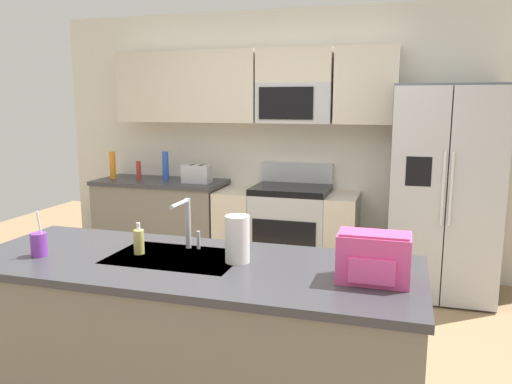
{
  "coord_description": "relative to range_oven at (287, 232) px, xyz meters",
  "views": [
    {
      "loc": [
        1.04,
        -2.89,
        1.7
      ],
      "look_at": [
        0.0,
        0.6,
        1.05
      ],
      "focal_mm": 35.4,
      "sensor_mm": 36.0,
      "label": 1
    }
  ],
  "objects": [
    {
      "name": "sink_faucet",
      "position": [
        -0.05,
        -2.23,
        0.62
      ],
      "size": [
        0.08,
        0.21,
        0.28
      ],
      "color": "#B7BABF",
      "rests_on": "island_counter"
    },
    {
      "name": "soap_dispenser",
      "position": [
        -0.26,
        -2.38,
        0.53
      ],
      "size": [
        0.06,
        0.06,
        0.17
      ],
      "color": "#D8CC66",
      "rests_on": "island_counter"
    },
    {
      "name": "backpack",
      "position": [
        0.96,
        -2.46,
        0.57
      ],
      "size": [
        0.32,
        0.22,
        0.23
      ],
      "color": "#EA4C93",
      "rests_on": "island_counter"
    },
    {
      "name": "paper_towel_roll",
      "position": [
        0.28,
        -2.36,
        0.58
      ],
      "size": [
        0.12,
        0.12,
        0.24
      ],
      "primitive_type": "cylinder",
      "color": "white",
      "rests_on": "island_counter"
    },
    {
      "name": "pepper_mill",
      "position": [
        -1.61,
        -0.0,
        0.55
      ],
      "size": [
        0.05,
        0.05,
        0.19
      ],
      "primitive_type": "cylinder",
      "color": "#B2332D",
      "rests_on": "back_counter"
    },
    {
      "name": "bottle_blue",
      "position": [
        -1.31,
        0.04,
        0.6
      ],
      "size": [
        0.07,
        0.07,
        0.3
      ],
      "primitive_type": "cylinder",
      "color": "blue",
      "rests_on": "back_counter"
    },
    {
      "name": "drink_cup_purple",
      "position": [
        -0.75,
        -2.57,
        0.52
      ],
      "size": [
        0.08,
        0.08,
        0.24
      ],
      "color": "purple",
      "rests_on": "island_counter"
    },
    {
      "name": "toaster",
      "position": [
        -0.92,
        -0.05,
        0.55
      ],
      "size": [
        0.28,
        0.16,
        0.18
      ],
      "color": "#B7BABF",
      "rests_on": "back_counter"
    },
    {
      "name": "refrigerator",
      "position": [
        1.41,
        -0.07,
        0.48
      ],
      "size": [
        0.9,
        0.76,
        1.85
      ],
      "color": "#4C4F54",
      "rests_on": "ground"
    },
    {
      "name": "island_counter",
      "position": [
        0.04,
        -2.42,
        0.01
      ],
      "size": [
        2.33,
        0.87,
        0.9
      ],
      "color": "slate",
      "rests_on": "ground"
    },
    {
      "name": "bottle_orange",
      "position": [
        -1.89,
        -0.05,
        0.6
      ],
      "size": [
        0.06,
        0.06,
        0.29
      ],
      "primitive_type": "cylinder",
      "color": "orange",
      "rests_on": "back_counter"
    },
    {
      "name": "range_oven",
      "position": [
        0.0,
        0.0,
        0.0
      ],
      "size": [
        1.36,
        0.61,
        1.1
      ],
      "color": "#B7BABF",
      "rests_on": "ground"
    },
    {
      "name": "back_counter",
      "position": [
        -1.36,
        -0.0,
        0.01
      ],
      "size": [
        1.34,
        0.63,
        0.9
      ],
      "color": "slate",
      "rests_on": "ground"
    },
    {
      "name": "ground_plane",
      "position": [
        0.04,
        -1.8,
        -0.44
      ],
      "size": [
        9.0,
        9.0,
        0.0
      ],
      "primitive_type": "plane",
      "color": "#997A56",
      "rests_on": "ground"
    },
    {
      "name": "kitchen_wall_unit",
      "position": [
        -0.11,
        0.28,
        1.03
      ],
      "size": [
        5.2,
        0.43,
        2.6
      ],
      "color": "silver",
      "rests_on": "ground"
    }
  ]
}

